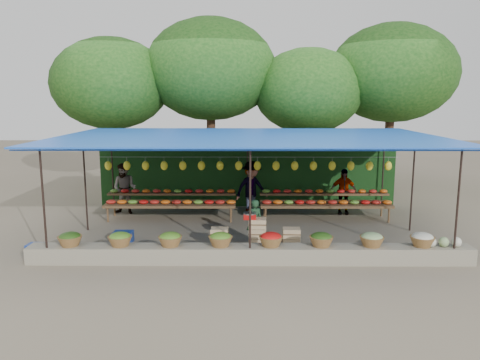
{
  "coord_description": "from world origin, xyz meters",
  "views": [
    {
      "loc": [
        -0.18,
        -13.46,
        3.89
      ],
      "look_at": [
        -0.25,
        0.2,
        1.48
      ],
      "focal_mm": 35.0,
      "sensor_mm": 36.0,
      "label": 1
    }
  ],
  "objects_px": {
    "crate_counter": "(256,236)",
    "vendor_seated": "(254,222)",
    "blue_crate_back": "(123,237)",
    "blue_crate_front": "(37,249)",
    "weighing_scale": "(250,215)"
  },
  "relations": [
    {
      "from": "blue_crate_front",
      "to": "blue_crate_back",
      "type": "height_order",
      "value": "blue_crate_back"
    },
    {
      "from": "weighing_scale",
      "to": "blue_crate_back",
      "type": "height_order",
      "value": "weighing_scale"
    },
    {
      "from": "crate_counter",
      "to": "blue_crate_front",
      "type": "relative_size",
      "value": 5.12
    },
    {
      "from": "crate_counter",
      "to": "blue_crate_front",
      "type": "bearing_deg",
      "value": -173.44
    },
    {
      "from": "weighing_scale",
      "to": "blue_crate_front",
      "type": "relative_size",
      "value": 0.8
    },
    {
      "from": "weighing_scale",
      "to": "vendor_seated",
      "type": "distance_m",
      "value": 0.42
    },
    {
      "from": "crate_counter",
      "to": "blue_crate_back",
      "type": "height_order",
      "value": "crate_counter"
    },
    {
      "from": "crate_counter",
      "to": "vendor_seated",
      "type": "bearing_deg",
      "value": 98.58
    },
    {
      "from": "crate_counter",
      "to": "blue_crate_front",
      "type": "xyz_separation_m",
      "value": [
        -5.54,
        -0.64,
        -0.17
      ]
    },
    {
      "from": "crate_counter",
      "to": "vendor_seated",
      "type": "xyz_separation_m",
      "value": [
        -0.05,
        0.31,
        0.3
      ]
    },
    {
      "from": "weighing_scale",
      "to": "blue_crate_back",
      "type": "bearing_deg",
      "value": 173.88
    },
    {
      "from": "vendor_seated",
      "to": "blue_crate_front",
      "type": "xyz_separation_m",
      "value": [
        -5.49,
        -0.95,
        -0.47
      ]
    },
    {
      "from": "vendor_seated",
      "to": "blue_crate_back",
      "type": "bearing_deg",
      "value": -12.31
    },
    {
      "from": "weighing_scale",
      "to": "blue_crate_back",
      "type": "relative_size",
      "value": 0.72
    },
    {
      "from": "crate_counter",
      "to": "weighing_scale",
      "type": "height_order",
      "value": "weighing_scale"
    }
  ]
}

